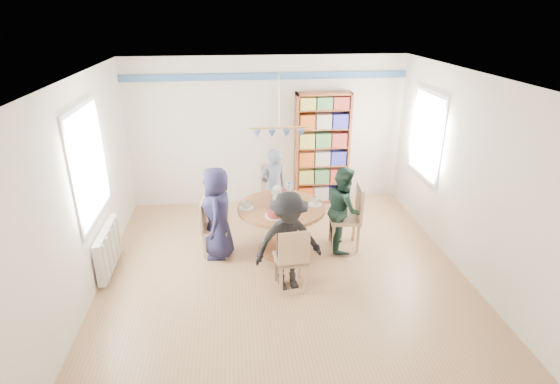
{
  "coord_description": "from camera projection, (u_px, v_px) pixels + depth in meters",
  "views": [
    {
      "loc": [
        -0.63,
        -5.22,
        3.45
      ],
      "look_at": [
        0.0,
        0.4,
        1.05
      ],
      "focal_mm": 28.0,
      "sensor_mm": 36.0,
      "label": 1
    }
  ],
  "objects": [
    {
      "name": "person_far",
      "position": [
        273.0,
        188.0,
        7.26
      ],
      "size": [
        0.57,
        0.47,
        1.35
      ],
      "primitive_type": "imported",
      "rotation": [
        0.0,
        0.0,
        3.47
      ],
      "color": "gray",
      "rests_on": "ground"
    },
    {
      "name": "radiator",
      "position": [
        109.0,
        248.0,
        6.08
      ],
      "size": [
        0.12,
        1.0,
        0.6
      ],
      "color": "silver",
      "rests_on": "ground"
    },
    {
      "name": "person_left",
      "position": [
        217.0,
        213.0,
        6.33
      ],
      "size": [
        0.46,
        0.69,
        1.39
      ],
      "primitive_type": "imported",
      "rotation": [
        0.0,
        0.0,
        -1.59
      ],
      "color": "#171733",
      "rests_on": "ground"
    },
    {
      "name": "person_right",
      "position": [
        343.0,
        209.0,
        6.56
      ],
      "size": [
        0.53,
        0.66,
        1.31
      ],
      "primitive_type": "imported",
      "rotation": [
        0.0,
        0.0,
        1.52
      ],
      "color": "#193329",
      "rests_on": "ground"
    },
    {
      "name": "chair_far",
      "position": [
        275.0,
        191.0,
        7.47
      ],
      "size": [
        0.53,
        0.53,
        1.01
      ],
      "color": "tan",
      "rests_on": "ground"
    },
    {
      "name": "person_near",
      "position": [
        288.0,
        242.0,
        5.58
      ],
      "size": [
        0.96,
        0.65,
        1.36
      ],
      "primitive_type": "imported",
      "rotation": [
        0.0,
        0.0,
        0.17
      ],
      "color": "black",
      "rests_on": "ground"
    },
    {
      "name": "bookshelf",
      "position": [
        322.0,
        150.0,
        8.03
      ],
      "size": [
        0.99,
        0.3,
        2.08
      ],
      "color": "brown",
      "rests_on": "ground"
    },
    {
      "name": "chair_near",
      "position": [
        292.0,
        257.0,
        5.59
      ],
      "size": [
        0.44,
        0.44,
        0.91
      ],
      "color": "tan",
      "rests_on": "ground"
    },
    {
      "name": "ground",
      "position": [
        283.0,
        271.0,
        6.18
      ],
      "size": [
        5.0,
        5.0,
        0.0
      ],
      "primitive_type": "plane",
      "color": "#A67E57"
    },
    {
      "name": "tableware",
      "position": [
        279.0,
        201.0,
        6.41
      ],
      "size": [
        1.24,
        1.24,
        0.32
      ],
      "color": "white",
      "rests_on": "dining_table"
    },
    {
      "name": "chair_left",
      "position": [
        210.0,
        225.0,
        6.46
      ],
      "size": [
        0.42,
        0.42,
        0.86
      ],
      "color": "tan",
      "rests_on": "ground"
    },
    {
      "name": "dining_table",
      "position": [
        281.0,
        218.0,
        6.49
      ],
      "size": [
        1.3,
        1.3,
        0.75
      ],
      "color": "brown",
      "rests_on": "ground"
    },
    {
      "name": "chair_right",
      "position": [
        351.0,
        214.0,
        6.61
      ],
      "size": [
        0.5,
        0.5,
        1.02
      ],
      "color": "tan",
      "rests_on": "ground"
    },
    {
      "name": "room_shell",
      "position": [
        259.0,
        142.0,
        6.31
      ],
      "size": [
        5.0,
        5.0,
        5.0
      ],
      "color": "white",
      "rests_on": "ground"
    }
  ]
}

